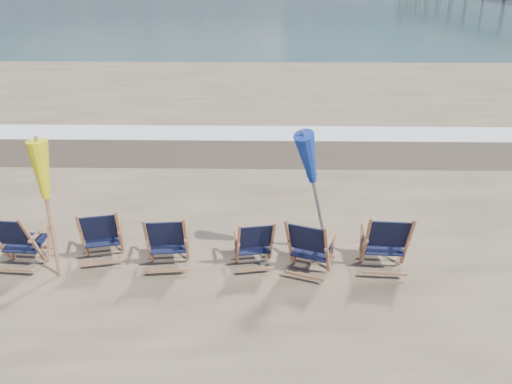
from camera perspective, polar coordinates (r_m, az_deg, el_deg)
surf_foam at (r=14.37m, az=0.48°, el=6.76°), size 200.00×1.40×0.01m
wet_sand_strip at (r=12.95m, az=0.40°, el=4.76°), size 200.00×2.60×0.00m
beach_chair_0 at (r=8.30m, az=-24.17°, el=-5.35°), size 0.73×0.81×1.05m
beach_chair_1 at (r=8.15m, az=-15.33°, el=-4.70°), size 0.80×0.86×1.01m
beach_chair_2 at (r=7.70m, az=-8.01°, el=-5.71°), size 0.73×0.81×1.03m
beach_chair_3 at (r=7.69m, az=1.84°, el=-5.92°), size 0.70×0.76×0.93m
beach_chair_4 at (r=7.46m, az=8.07°, el=-6.78°), size 0.87×0.92×1.03m
beach_chair_5 at (r=7.83m, az=16.91°, el=-5.82°), size 0.75×0.83×1.09m
umbrella_yellow at (r=7.68m, az=-23.22°, el=1.43°), size 0.30×0.30×2.13m
umbrella_blue at (r=7.45m, az=7.30°, el=4.44°), size 0.30×0.30×2.36m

